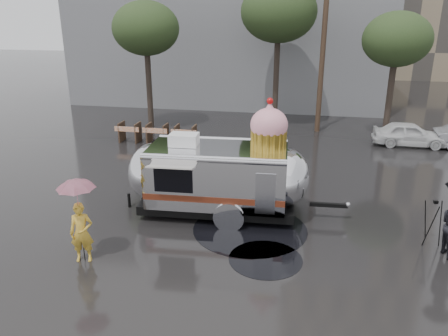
# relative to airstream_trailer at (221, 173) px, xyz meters

# --- Properties ---
(ground) EXTENTS (120.00, 120.00, 0.00)m
(ground) POSITION_rel_airstream_trailer_xyz_m (0.71, -2.54, -1.41)
(ground) COLOR black
(ground) RESTS_ON ground
(puddles) EXTENTS (6.02, 5.60, 0.01)m
(puddles) POSITION_rel_airstream_trailer_xyz_m (0.63, -0.94, -1.40)
(puddles) COLOR black
(puddles) RESTS_ON ground
(grey_building) EXTENTS (22.00, 12.00, 13.00)m
(grey_building) POSITION_rel_airstream_trailer_xyz_m (-3.29, 21.46, 5.09)
(grey_building) COLOR slate
(grey_building) RESTS_ON ground
(utility_pole) EXTENTS (1.60, 0.28, 9.00)m
(utility_pole) POSITION_rel_airstream_trailer_xyz_m (3.21, 11.46, 3.21)
(utility_pole) COLOR #473323
(utility_pole) RESTS_ON ground
(tree_left) EXTENTS (3.64, 3.64, 6.95)m
(tree_left) POSITION_rel_airstream_trailer_xyz_m (-6.29, 10.46, 4.08)
(tree_left) COLOR #382D26
(tree_left) RESTS_ON ground
(tree_mid) EXTENTS (4.20, 4.20, 8.03)m
(tree_mid) POSITION_rel_airstream_trailer_xyz_m (0.71, 12.46, 4.93)
(tree_mid) COLOR #382D26
(tree_mid) RESTS_ON ground
(tree_right) EXTENTS (3.36, 3.36, 6.42)m
(tree_right) POSITION_rel_airstream_trailer_xyz_m (6.71, 10.46, 3.65)
(tree_right) COLOR #382D26
(tree_right) RESTS_ON ground
(barricade_row) EXTENTS (4.30, 0.80, 1.00)m
(barricade_row) POSITION_rel_airstream_trailer_xyz_m (-4.84, 7.43, -0.89)
(barricade_row) COLOR #473323
(barricade_row) RESTS_ON ground
(airstream_trailer) EXTENTS (7.45, 3.08, 4.02)m
(airstream_trailer) POSITION_rel_airstream_trailer_xyz_m (0.00, 0.00, 0.00)
(airstream_trailer) COLOR silver
(airstream_trailer) RESTS_ON ground
(person_left) EXTENTS (0.69, 0.56, 1.68)m
(person_left) POSITION_rel_airstream_trailer_xyz_m (-3.05, -3.64, -0.57)
(person_left) COLOR gold
(person_left) RESTS_ON ground
(umbrella_pink) EXTENTS (1.23, 1.23, 2.39)m
(umbrella_pink) POSITION_rel_airstream_trailer_xyz_m (-3.05, -3.64, 0.56)
(umbrella_pink) COLOR pink
(umbrella_pink) RESTS_ON ground
(tripod) EXTENTS (0.53, 0.57, 1.38)m
(tripod) POSITION_rel_airstream_trailer_xyz_m (6.38, -0.85, -0.61)
(tripod) COLOR black
(tripod) RESTS_ON ground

